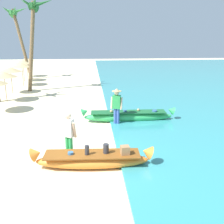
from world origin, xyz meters
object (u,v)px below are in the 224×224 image
at_px(boat_green_midground, 128,116).
at_px(boat_orange_foreground, 93,159).
at_px(person_tourist_customer, 69,133).
at_px(palm_tree_tall_inland, 34,18).
at_px(palm_tree_leaning_seaward, 16,22).
at_px(person_vendor_hatted, 117,104).

bearing_deg(boat_green_midground, boat_orange_foreground, -111.41).
bearing_deg(boat_orange_foreground, boat_green_midground, 68.59).
relative_size(boat_orange_foreground, person_tourist_customer, 2.37).
bearing_deg(boat_green_midground, person_tourist_customer, -123.62).
bearing_deg(palm_tree_tall_inland, boat_green_midground, -54.55).
bearing_deg(boat_orange_foreground, palm_tree_tall_inland, 107.20).
height_order(boat_green_midground, person_tourist_customer, person_tourist_customer).
xyz_separation_m(boat_green_midground, palm_tree_tall_inland, (-5.78, 8.11, 5.04)).
bearing_deg(palm_tree_leaning_seaward, person_vendor_hatted, -61.69).
bearing_deg(palm_tree_leaning_seaward, person_tourist_customer, -71.98).
relative_size(boat_green_midground, palm_tree_tall_inland, 0.69).
bearing_deg(person_vendor_hatted, boat_green_midground, 39.27).
relative_size(boat_green_midground, person_vendor_hatted, 2.60).
distance_m(palm_tree_tall_inland, palm_tree_leaning_seaward, 6.50).
distance_m(person_vendor_hatted, palm_tree_leaning_seaward, 17.06).
bearing_deg(boat_orange_foreground, person_vendor_hatted, 73.99).
bearing_deg(boat_green_midground, palm_tree_leaning_seaward, 121.14).
distance_m(boat_orange_foreground, boat_green_midground, 5.00).
distance_m(boat_green_midground, person_tourist_customer, 4.79).
bearing_deg(person_tourist_customer, person_vendor_hatted, 59.89).
bearing_deg(palm_tree_tall_inland, boat_orange_foreground, -72.80).
height_order(boat_orange_foreground, palm_tree_leaning_seaward, palm_tree_leaning_seaward).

